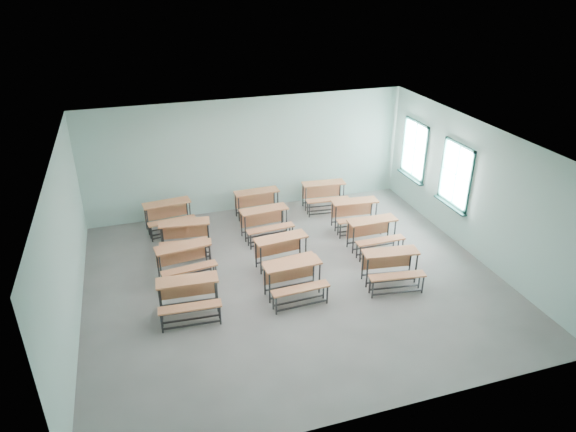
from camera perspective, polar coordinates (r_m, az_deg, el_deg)
name	(u,v)px	position (r m, az deg, el deg)	size (l,w,h in m)	color
room	(297,215)	(10.86, 1.02, 0.11)	(9.04, 8.04, 3.24)	gray
desk_unit_r0c0	(188,293)	(10.48, -11.01, -8.39)	(1.27, 0.90, 0.76)	#C77347
desk_unit_r0c1	(294,276)	(10.80, 0.68, -6.67)	(1.25, 0.87, 0.76)	#C77347
desk_unit_r0c2	(391,264)	(11.44, 11.43, -5.21)	(1.32, 0.98, 0.76)	#C77347
desk_unit_r1c0	(185,257)	(11.67, -11.40, -4.53)	(1.31, 0.97, 0.76)	#C77347
desk_unit_r1c1	(283,249)	(11.77, -0.58, -3.66)	(1.29, 0.93, 0.76)	#C77347
desk_unit_r1c2	(374,231)	(12.72, 9.50, -1.61)	(1.22, 0.82, 0.76)	#C77347
desk_unit_r2c0	(185,233)	(12.68, -11.38, -1.86)	(1.31, 0.96, 0.76)	#C77347
desk_unit_r2c1	(265,219)	(13.10, -2.53, -0.37)	(1.28, 0.91, 0.76)	#C77347
desk_unit_r2c2	(356,211)	(13.65, 7.52, 0.58)	(1.29, 0.93, 0.76)	#C77347
desk_unit_r3c0	(168,212)	(13.81, -13.14, 0.39)	(1.31, 0.96, 0.76)	#C77347
desk_unit_r3c1	(258,201)	(14.14, -3.36, 1.71)	(1.24, 0.86, 0.76)	#C77347
desk_unit_r3c2	(324,192)	(14.69, 4.07, 2.67)	(1.29, 0.93, 0.76)	#C77347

